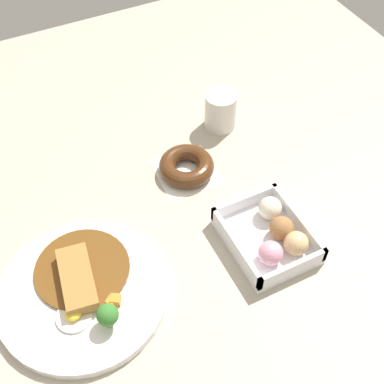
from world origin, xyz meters
TOP-DOWN VIEW (x-y plane):
  - ground_plane at (0.00, 0.00)m, footprint 1.60×1.60m
  - curry_plate at (0.00, 0.14)m, footprint 0.28×0.28m
  - donut_box at (-0.05, -0.19)m, footprint 0.17×0.14m
  - chocolate_ring_donut at (0.17, -0.13)m, footprint 0.12×0.12m
  - coffee_mug at (0.27, -0.26)m, footprint 0.07×0.07m

SIDE VIEW (x-z plane):
  - ground_plane at x=0.00m, z-range 0.00..0.00m
  - curry_plate at x=0.00m, z-range -0.02..0.05m
  - chocolate_ring_donut at x=0.17m, z-range 0.00..0.04m
  - donut_box at x=-0.05m, z-range -0.01..0.05m
  - coffee_mug at x=0.27m, z-range 0.00..0.08m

